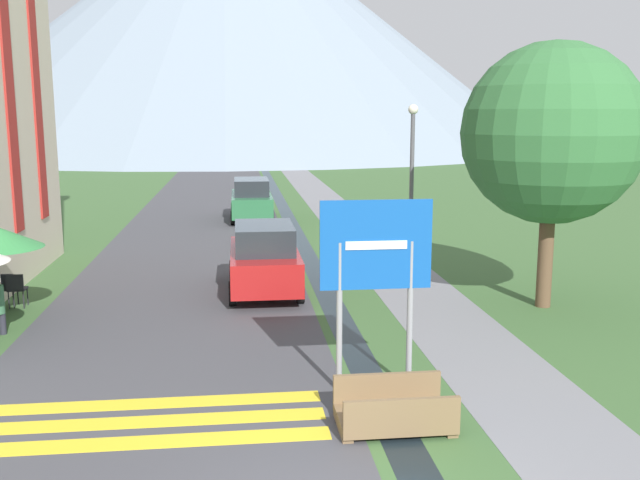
# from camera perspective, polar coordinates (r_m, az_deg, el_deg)

# --- Properties ---
(ground_plane) EXTENTS (160.00, 160.00, 0.00)m
(ground_plane) POSITION_cam_1_polar(r_m,az_deg,el_deg) (27.99, -4.39, 0.56)
(ground_plane) COLOR #3D6033
(road) EXTENTS (6.40, 60.00, 0.01)m
(road) POSITION_cam_1_polar(r_m,az_deg,el_deg) (37.89, -8.80, 2.99)
(road) COLOR #424247
(road) RESTS_ON ground_plane
(footpath) EXTENTS (2.20, 60.00, 0.01)m
(footpath) POSITION_cam_1_polar(r_m,az_deg,el_deg) (38.15, 0.41, 3.16)
(footpath) COLOR slate
(footpath) RESTS_ON ground_plane
(drainage_channel) EXTENTS (0.60, 60.00, 0.00)m
(drainage_channel) POSITION_cam_1_polar(r_m,az_deg,el_deg) (37.93, -3.20, 3.10)
(drainage_channel) COLOR black
(drainage_channel) RESTS_ON ground_plane
(crosswalk_marking) EXTENTS (5.44, 1.84, 0.01)m
(crosswalk_marking) POSITION_cam_1_polar(r_m,az_deg,el_deg) (11.52, -13.63, -13.95)
(crosswalk_marking) COLOR yellow
(crosswalk_marking) RESTS_ON ground_plane
(mountain_distant) EXTENTS (83.26, 83.26, 32.58)m
(mountain_distant) POSITION_cam_1_polar(r_m,az_deg,el_deg) (99.75, -7.47, 16.78)
(mountain_distant) COLOR gray
(mountain_distant) RESTS_ON ground_plane
(road_sign) EXTENTS (1.86, 0.11, 3.26)m
(road_sign) POSITION_cam_1_polar(r_m,az_deg,el_deg) (11.80, 4.48, -1.94)
(road_sign) COLOR gray
(road_sign) RESTS_ON ground_plane
(footbridge) EXTENTS (1.70, 1.10, 0.65)m
(footbridge) POSITION_cam_1_polar(r_m,az_deg,el_deg) (11.04, 5.93, -13.54)
(footbridge) COLOR brown
(footbridge) RESTS_ON ground_plane
(parked_car_near) EXTENTS (1.84, 4.06, 1.82)m
(parked_car_near) POSITION_cam_1_polar(r_m,az_deg,el_deg) (18.63, -4.48, -1.46)
(parked_car_near) COLOR #A31919
(parked_car_near) RESTS_ON ground_plane
(parked_car_far) EXTENTS (1.82, 4.42, 1.82)m
(parked_car_far) POSITION_cam_1_polar(r_m,az_deg,el_deg) (31.35, -5.51, 3.26)
(parked_car_far) COLOR #28663D
(parked_car_far) RESTS_ON ground_plane
(cafe_chair_far_right) EXTENTS (0.40, 0.40, 0.85)m
(cafe_chair_far_right) POSITION_cam_1_polar(r_m,az_deg,el_deg) (18.65, -23.12, -3.50)
(cafe_chair_far_right) COLOR #232328
(cafe_chair_far_right) RESTS_ON ground_plane
(cafe_chair_far_left) EXTENTS (0.40, 0.40, 0.85)m
(cafe_chair_far_left) POSITION_cam_1_polar(r_m,az_deg,el_deg) (18.79, -23.78, -3.45)
(cafe_chair_far_left) COLOR #232328
(cafe_chair_far_left) RESTS_ON ground_plane
(streetlamp) EXTENTS (0.28, 0.28, 4.88)m
(streetlamp) POSITION_cam_1_polar(r_m,az_deg,el_deg) (20.23, 7.35, 5.14)
(streetlamp) COLOR #515156
(streetlamp) RESTS_ON ground_plane
(tree_by_path) EXTENTS (4.25, 4.25, 6.31)m
(tree_by_path) POSITION_cam_1_polar(r_m,az_deg,el_deg) (17.67, 18.10, 8.08)
(tree_by_path) COLOR brown
(tree_by_path) RESTS_ON ground_plane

